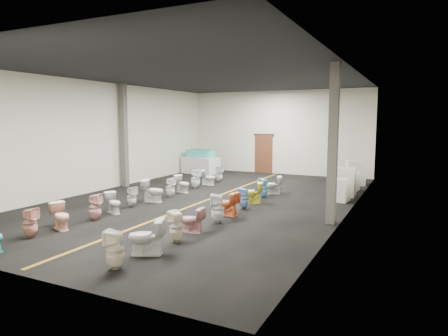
{
  "coord_description": "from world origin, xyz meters",
  "views": [
    {
      "loc": [
        6.89,
        -12.85,
        2.95
      ],
      "look_at": [
        0.14,
        1.0,
        1.08
      ],
      "focal_mm": 32.0,
      "sensor_mm": 36.0,
      "label": 1
    }
  ],
  "objects_px": {
    "appliance_crate_c": "(350,181)",
    "toilet_left_7": "(170,187)",
    "toilet_left_2": "(61,216)",
    "bathtub": "(200,154)",
    "toilet_left_1": "(30,223)",
    "toilet_right_2": "(176,227)",
    "toilet_right_5": "(227,204)",
    "appliance_crate_d": "(355,173)",
    "toilet_right_8": "(264,188)",
    "toilet_right_1": "(146,237)",
    "toilet_right_3": "(192,220)",
    "toilet_right_4": "(218,208)",
    "appliance_crate_b": "(345,182)",
    "toilet_left_9": "(196,179)",
    "toilet_left_11": "(219,174)",
    "display_table": "(200,165)",
    "toilet_right_7": "(252,193)",
    "toilet_left_4": "(114,203)",
    "toilet_left_6": "(153,191)",
    "appliance_crate_a": "(339,190)",
    "toilet_right_0": "(115,250)",
    "toilet_left_5": "(132,197)",
    "toilet_right_6": "(244,198)",
    "toilet_right_9": "(273,185)",
    "toilet_left_8": "(182,184)",
    "toilet_left_10": "(208,178)"
  },
  "relations": [
    {
      "from": "appliance_crate_b",
      "to": "toilet_right_9",
      "type": "xyz_separation_m",
      "value": [
        -2.64,
        -0.84,
        -0.19
      ]
    },
    {
      "from": "bathtub",
      "to": "toilet_right_3",
      "type": "xyz_separation_m",
      "value": [
        5.47,
        -10.17,
        -0.74
      ]
    },
    {
      "from": "toilet_left_1",
      "to": "appliance_crate_a",
      "type": "bearing_deg",
      "value": -50.32
    },
    {
      "from": "toilet_left_4",
      "to": "toilet_right_7",
      "type": "distance_m",
      "value": 4.72
    },
    {
      "from": "appliance_crate_a",
      "to": "toilet_right_1",
      "type": "height_order",
      "value": "appliance_crate_a"
    },
    {
      "from": "toilet_left_8",
      "to": "toilet_right_1",
      "type": "bearing_deg",
      "value": -139.49
    },
    {
      "from": "appliance_crate_a",
      "to": "toilet_right_2",
      "type": "height_order",
      "value": "appliance_crate_a"
    },
    {
      "from": "toilet_left_4",
      "to": "toilet_left_5",
      "type": "distance_m",
      "value": 0.95
    },
    {
      "from": "toilet_right_0",
      "to": "toilet_right_9",
      "type": "height_order",
      "value": "toilet_right_0"
    },
    {
      "from": "toilet_right_3",
      "to": "toilet_right_0",
      "type": "bearing_deg",
      "value": -5.5
    },
    {
      "from": "appliance_crate_c",
      "to": "toilet_left_2",
      "type": "xyz_separation_m",
      "value": [
        -6.07,
        -9.59,
        -0.02
      ]
    },
    {
      "from": "toilet_left_4",
      "to": "toilet_left_7",
      "type": "distance_m",
      "value": 3.0
    },
    {
      "from": "toilet_right_5",
      "to": "toilet_right_9",
      "type": "bearing_deg",
      "value": -171.27
    },
    {
      "from": "toilet_right_1",
      "to": "toilet_right_7",
      "type": "distance_m",
      "value": 6.04
    },
    {
      "from": "toilet_left_11",
      "to": "toilet_right_7",
      "type": "bearing_deg",
      "value": -130.04
    },
    {
      "from": "toilet_left_10",
      "to": "toilet_left_7",
      "type": "bearing_deg",
      "value": 166.7
    },
    {
      "from": "toilet_right_3",
      "to": "toilet_right_8",
      "type": "distance_m",
      "value": 5.23
    },
    {
      "from": "toilet_left_1",
      "to": "toilet_left_11",
      "type": "relative_size",
      "value": 0.99
    },
    {
      "from": "appliance_crate_c",
      "to": "display_table",
      "type": "bearing_deg",
      "value": 167.11
    },
    {
      "from": "toilet_left_9",
      "to": "toilet_left_11",
      "type": "relative_size",
      "value": 1.1
    },
    {
      "from": "toilet_right_2",
      "to": "toilet_right_5",
      "type": "relative_size",
      "value": 1.03
    },
    {
      "from": "toilet_right_0",
      "to": "toilet_right_2",
      "type": "bearing_deg",
      "value": 160.43
    },
    {
      "from": "toilet_left_2",
      "to": "toilet_right_7",
      "type": "height_order",
      "value": "toilet_right_7"
    },
    {
      "from": "toilet_left_11",
      "to": "toilet_left_1",
      "type": "bearing_deg",
      "value": -171.22
    },
    {
      "from": "toilet_right_6",
      "to": "toilet_right_9",
      "type": "height_order",
      "value": "toilet_right_9"
    },
    {
      "from": "appliance_crate_c",
      "to": "toilet_left_7",
      "type": "distance_m",
      "value": 7.45
    },
    {
      "from": "toilet_left_9",
      "to": "toilet_right_8",
      "type": "xyz_separation_m",
      "value": [
        3.35,
        -0.65,
        -0.05
      ]
    },
    {
      "from": "appliance_crate_d",
      "to": "toilet_right_8",
      "type": "relative_size",
      "value": 1.48
    },
    {
      "from": "toilet_left_10",
      "to": "display_table",
      "type": "bearing_deg",
      "value": 20.43
    },
    {
      "from": "bathtub",
      "to": "toilet_left_1",
      "type": "bearing_deg",
      "value": -74.4
    },
    {
      "from": "toilet_left_7",
      "to": "toilet_right_2",
      "type": "relative_size",
      "value": 0.98
    },
    {
      "from": "appliance_crate_a",
      "to": "toilet_right_3",
      "type": "bearing_deg",
      "value": -115.17
    },
    {
      "from": "toilet_right_1",
      "to": "toilet_right_4",
      "type": "relative_size",
      "value": 0.95
    },
    {
      "from": "toilet_left_7",
      "to": "toilet_right_0",
      "type": "height_order",
      "value": "toilet_right_0"
    },
    {
      "from": "toilet_right_2",
      "to": "toilet_right_8",
      "type": "bearing_deg",
      "value": -154.76
    },
    {
      "from": "toilet_left_11",
      "to": "toilet_left_2",
      "type": "bearing_deg",
      "value": -171.02
    },
    {
      "from": "bathtub",
      "to": "toilet_left_1",
      "type": "xyz_separation_m",
      "value": [
        2.09,
        -12.38,
        -0.69
      ]
    },
    {
      "from": "toilet_right_7",
      "to": "toilet_right_8",
      "type": "relative_size",
      "value": 1.03
    },
    {
      "from": "appliance_crate_b",
      "to": "toilet_right_8",
      "type": "bearing_deg",
      "value": -147.23
    },
    {
      "from": "toilet_right_6",
      "to": "toilet_right_7",
      "type": "relative_size",
      "value": 0.91
    },
    {
      "from": "display_table",
      "to": "toilet_right_5",
      "type": "bearing_deg",
      "value": -55.77
    },
    {
      "from": "bathtub",
      "to": "toilet_left_7",
      "type": "xyz_separation_m",
      "value": [
        2.27,
        -6.38,
        -0.69
      ]
    },
    {
      "from": "appliance_crate_c",
      "to": "appliance_crate_b",
      "type": "bearing_deg",
      "value": -90.0
    },
    {
      "from": "appliance_crate_c",
      "to": "toilet_left_4",
      "type": "distance_m",
      "value": 9.66
    },
    {
      "from": "display_table",
      "to": "toilet_left_7",
      "type": "distance_m",
      "value": 6.77
    },
    {
      "from": "toilet_left_4",
      "to": "toilet_left_5",
      "type": "relative_size",
      "value": 0.94
    },
    {
      "from": "toilet_left_11",
      "to": "toilet_left_7",
      "type": "bearing_deg",
      "value": -170.18
    },
    {
      "from": "appliance_crate_c",
      "to": "toilet_left_6",
      "type": "distance_m",
      "value": 8.16
    },
    {
      "from": "toilet_left_7",
      "to": "toilet_right_1",
      "type": "xyz_separation_m",
      "value": [
        3.21,
        -5.75,
        0.02
      ]
    },
    {
      "from": "toilet_right_1",
      "to": "toilet_right_8",
      "type": "xyz_separation_m",
      "value": [
        0.05,
        7.2,
        -0.03
      ]
    }
  ]
}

